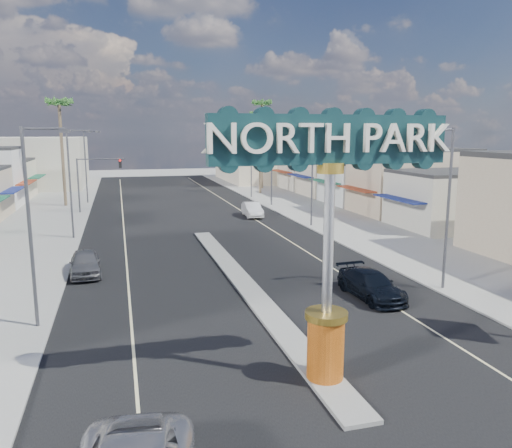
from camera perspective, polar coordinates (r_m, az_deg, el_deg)
ground at (r=44.62m, az=-6.44°, el=-0.95°), size 160.00×160.00×0.00m
road at (r=44.62m, az=-6.44°, el=-0.94°), size 20.00×120.00×0.01m
median_island at (r=29.36m, az=-1.46°, el=-6.74°), size 1.30×30.00×0.16m
sidewalk_left at (r=44.69m, az=-24.46°, el=-1.74°), size 8.00×120.00×0.12m
sidewalk_right at (r=48.73m, az=10.04°, el=-0.01°), size 8.00×120.00×0.12m
storefront_row_right at (r=64.35m, az=13.23°, el=5.01°), size 12.00×42.00×6.00m
backdrop_far_left at (r=89.67m, az=-25.37°, el=6.38°), size 20.00×20.00×8.00m
backdrop_far_right at (r=92.92m, az=2.63°, el=7.47°), size 20.00×20.00×8.00m
gateway_sign at (r=16.88m, az=8.37°, el=0.73°), size 8.20×1.50×9.15m
traffic_signal_left at (r=57.46m, az=-17.90°, el=5.45°), size 5.09×0.45×6.00m
traffic_signal_right at (r=59.57m, az=0.12°, el=6.11°), size 5.09×0.45×6.00m
streetlight_l_near at (r=23.81m, az=-24.14°, el=0.63°), size 2.03×0.22×9.00m
streetlight_l_mid at (r=43.55m, az=-20.31°, el=4.93°), size 2.03×0.22×9.00m
streetlight_l_far at (r=65.44m, az=-18.77°, el=6.64°), size 2.03×0.22×9.00m
streetlight_r_near at (r=29.13m, az=20.89°, el=2.49°), size 2.03×0.22×9.00m
streetlight_r_mid at (r=46.67m, az=6.25°, el=5.83°), size 2.03×0.22×9.00m
streetlight_r_far at (r=67.56m, az=-0.68°, el=7.29°), size 2.03×0.22×9.00m
palm_left_far at (r=63.60m, az=-21.57°, el=12.18°), size 2.60×2.60×13.10m
palm_right_mid at (r=72.02m, az=0.49°, el=11.89°), size 2.60×2.60×12.10m
palm_right_far at (r=78.40m, az=0.70°, el=13.07°), size 2.60×2.60×14.10m
suv_right at (r=27.57m, az=13.01°, el=-6.77°), size 2.28×5.05×1.44m
car_parked_left at (r=32.83m, az=-18.94°, el=-4.22°), size 2.05×4.58×1.53m
car_parked_right at (r=52.52m, az=-0.44°, el=1.66°), size 1.87×4.67×1.51m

